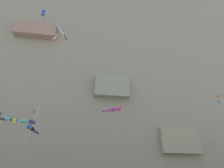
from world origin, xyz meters
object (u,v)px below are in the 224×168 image
(kite_windsock_low_right, at_px, (24,121))
(kite_windsock_far_right, at_px, (55,38))
(kite_delta_upper_left, at_px, (35,116))
(kite_windsock_low_center, at_px, (114,110))
(kite_delta_low_left, at_px, (217,103))
(kite_banner_high_left, at_px, (60,36))
(kite_windsock_high_right, at_px, (32,129))
(kite_box_mid_left, at_px, (43,13))

(kite_windsock_low_right, height_order, kite_windsock_far_right, kite_windsock_far_right)
(kite_delta_upper_left, height_order, kite_windsock_low_center, kite_windsock_low_center)
(kite_windsock_low_right, height_order, kite_delta_low_left, kite_windsock_low_right)
(kite_windsock_low_center, height_order, kite_windsock_far_right, kite_windsock_far_right)
(kite_windsock_far_right, xyz_separation_m, kite_banner_high_left, (2.35, -5.59, -4.25))
(kite_windsock_low_right, bearing_deg, kite_banner_high_left, -54.11)
(kite_delta_upper_left, bearing_deg, kite_banner_high_left, -67.45)
(kite_windsock_high_right, bearing_deg, kite_delta_low_left, -31.79)
(kite_delta_low_left, bearing_deg, kite_windsock_low_center, 123.52)
(kite_box_mid_left, distance_m, kite_banner_high_left, 9.09)
(kite_windsock_far_right, relative_size, kite_delta_low_left, 2.56)
(kite_delta_upper_left, height_order, kite_banner_high_left, kite_banner_high_left)
(kite_delta_upper_left, distance_m, kite_windsock_low_right, 4.53)
(kite_windsock_low_right, relative_size, kite_box_mid_left, 0.37)
(kite_windsock_low_right, bearing_deg, kite_box_mid_left, -83.76)
(kite_windsock_high_right, bearing_deg, kite_windsock_far_right, -66.38)
(kite_delta_upper_left, bearing_deg, kite_box_mid_left, -90.60)
(kite_windsock_far_right, bearing_deg, kite_delta_low_left, -25.43)
(kite_windsock_far_right, bearing_deg, kite_windsock_high_right, 113.62)
(kite_delta_low_left, distance_m, kite_windsock_high_right, 32.83)
(kite_delta_upper_left, distance_m, kite_windsock_high_right, 2.94)
(kite_windsock_low_right, relative_size, kite_windsock_far_right, 0.41)
(kite_windsock_low_center, height_order, kite_delta_low_left, kite_windsock_low_center)
(kite_delta_upper_left, relative_size, kite_windsock_low_right, 1.21)
(kite_banner_high_left, bearing_deg, kite_windsock_far_right, 112.82)
(kite_windsock_low_center, bearing_deg, kite_banner_high_left, -137.57)
(kite_windsock_low_center, distance_m, kite_banner_high_left, 18.88)
(kite_windsock_low_center, height_order, kite_banner_high_left, kite_banner_high_left)
(kite_delta_upper_left, height_order, kite_windsock_low_right, kite_delta_upper_left)
(kite_windsock_low_center, xyz_separation_m, kite_delta_low_left, (11.53, -17.41, -4.97))
(kite_delta_low_left, relative_size, kite_banner_high_left, 0.43)
(kite_windsock_low_right, bearing_deg, kite_windsock_far_right, -31.81)
(kite_windsock_high_right, distance_m, kite_banner_high_left, 18.99)
(kite_windsock_low_center, bearing_deg, kite_windsock_high_right, -179.58)
(kite_windsock_low_right, distance_m, kite_banner_high_left, 17.20)
(kite_windsock_far_right, distance_m, kite_box_mid_left, 5.59)
(kite_windsock_low_center, bearing_deg, kite_windsock_low_right, -169.17)
(kite_windsock_low_center, xyz_separation_m, kite_windsock_high_right, (-16.37, -0.12, -4.98))
(kite_windsock_low_right, height_order, kite_windsock_high_right, kite_windsock_low_right)
(kite_windsock_low_center, distance_m, kite_windsock_high_right, 17.11)
(kite_windsock_far_right, xyz_separation_m, kite_delta_low_left, (25.68, -12.21, -19.28))
(kite_windsock_low_right, bearing_deg, kite_windsock_high_right, 75.03)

